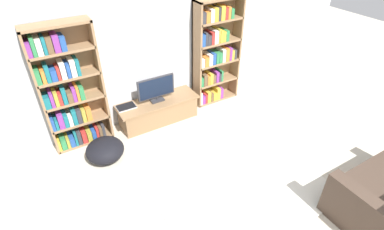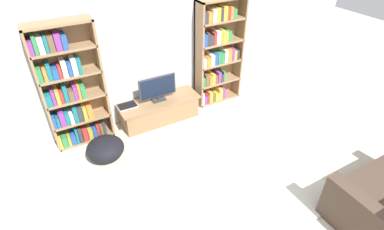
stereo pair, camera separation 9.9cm
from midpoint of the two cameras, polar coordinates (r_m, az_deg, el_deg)
The scene contains 8 objects.
wall_back at distance 5.26m, azimuth -6.34°, elevation 12.92°, with size 8.80×0.06×2.60m.
bookshelf_left at distance 4.92m, azimuth -21.63°, elevation 4.41°, with size 0.92×0.30×2.00m.
bookshelf_right at distance 5.73m, azimuth 5.22°, elevation 11.65°, with size 0.92×0.30×2.00m.
tv_stand at distance 5.47m, azimuth -5.69°, elevation 0.94°, with size 1.46×0.50×0.42m.
television at distance 5.24m, azimuth -6.03°, elevation 5.09°, with size 0.67×0.16×0.46m.
laptop at distance 5.26m, azimuth -11.69°, elevation 1.70°, with size 0.32×0.22×0.03m.
area_rug at distance 4.38m, azimuth 9.66°, elevation -13.64°, with size 2.31×1.76×0.02m.
beanbag_ottoman at distance 4.86m, azimuth -15.62°, elevation -6.18°, with size 0.58×0.58×0.33m, color black.
Camera 2 is at (-1.82, -0.30, 3.26)m, focal length 28.00 mm.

